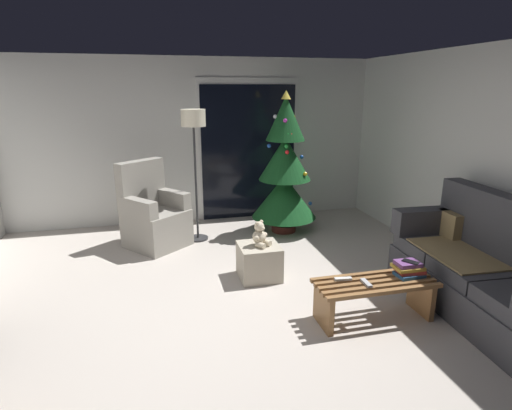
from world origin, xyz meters
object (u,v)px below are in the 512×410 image
(coffee_table, at_px, (374,294))
(remote_white, at_px, (343,279))
(remote_silver, at_px, (366,283))
(teddy_bear_cream, at_px, (260,235))
(ottoman, at_px, (259,261))
(book_stack, at_px, (409,269))
(cell_phone, at_px, (411,262))
(floor_lamp, at_px, (194,131))
(couch, at_px, (485,271))
(armchair, at_px, (154,216))
(christmas_tree, at_px, (285,172))

(coffee_table, bearing_deg, remote_white, 162.57)
(remote_silver, relative_size, teddy_bear_cream, 0.55)
(ottoman, bearing_deg, book_stack, -42.44)
(cell_phone, distance_m, floor_lamp, 3.13)
(couch, distance_m, cell_phone, 0.74)
(book_stack, relative_size, floor_lamp, 0.15)
(cell_phone, height_order, armchair, armchair)
(coffee_table, bearing_deg, book_stack, 5.57)
(armchair, distance_m, ottoman, 1.73)
(teddy_bear_cream, bearing_deg, armchair, 130.62)
(book_stack, bearing_deg, floor_lamp, 124.66)
(coffee_table, height_order, armchair, armchair)
(coffee_table, xyz_separation_m, book_stack, (0.35, 0.03, 0.19))
(teddy_bear_cream, bearing_deg, couch, -32.02)
(couch, distance_m, remote_white, 1.37)
(book_stack, xyz_separation_m, christmas_tree, (-0.41, 2.48, 0.45))
(remote_silver, relative_size, ottoman, 0.35)
(cell_phone, height_order, floor_lamp, floor_lamp)
(coffee_table, height_order, floor_lamp, floor_lamp)
(remote_white, bearing_deg, floor_lamp, -148.82)
(couch, bearing_deg, remote_white, 172.44)
(christmas_tree, bearing_deg, cell_phone, -80.51)
(coffee_table, xyz_separation_m, remote_silver, (-0.11, -0.04, 0.14))
(couch, distance_m, ottoman, 2.23)
(cell_phone, bearing_deg, coffee_table, 149.52)
(remote_white, bearing_deg, remote_silver, 60.49)
(cell_phone, bearing_deg, christmas_tree, 65.39)
(armchair, relative_size, ottoman, 2.57)
(remote_white, distance_m, christmas_tree, 2.49)
(cell_phone, xyz_separation_m, ottoman, (-1.16, 1.06, -0.33))
(floor_lamp, relative_size, ottoman, 4.05)
(coffee_table, height_order, ottoman, ottoman)
(remote_silver, distance_m, ottoman, 1.33)
(christmas_tree, xyz_separation_m, armchair, (-1.86, -0.13, -0.49))
(remote_white, relative_size, christmas_tree, 0.08)
(coffee_table, height_order, remote_silver, remote_silver)
(coffee_table, distance_m, remote_white, 0.32)
(couch, xyz_separation_m, coffee_table, (-1.08, 0.09, -0.14))
(armchair, bearing_deg, floor_lamp, 7.97)
(teddy_bear_cream, bearing_deg, remote_white, -62.36)
(teddy_bear_cream, bearing_deg, book_stack, -42.36)
(floor_lamp, relative_size, teddy_bear_cream, 6.25)
(armchair, bearing_deg, ottoman, -49.35)
(christmas_tree, bearing_deg, floor_lamp, -178.04)
(ottoman, bearing_deg, armchair, 130.65)
(remote_silver, bearing_deg, floor_lamp, 117.48)
(coffee_table, height_order, christmas_tree, christmas_tree)
(ottoman, bearing_deg, floor_lamp, 111.07)
(remote_silver, bearing_deg, coffee_table, 19.19)
(cell_phone, bearing_deg, book_stack, 79.24)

